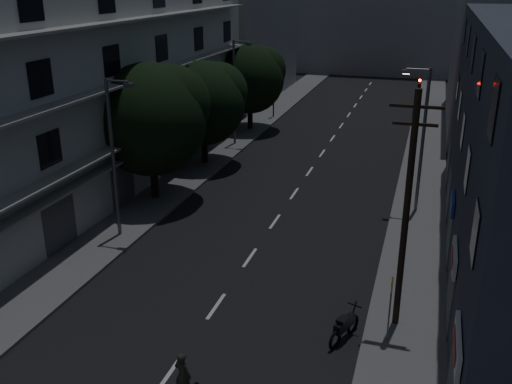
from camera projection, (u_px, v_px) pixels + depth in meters
The scene contains 19 objects.
ground at pixel (311, 169), 39.76m from camera, with size 160.00×160.00×0.00m, color black.
sidewalk_left at pixel (211, 159), 41.81m from camera, with size 3.00×90.00×0.15m, color #565659.
sidewalk_right at pixel (422, 179), 37.65m from camera, with size 3.00×90.00×0.15m, color #565659.
lane_markings at pixel (328, 145), 45.34m from camera, with size 0.15×60.50×0.01m.
building_left at pixel (96, 76), 34.34m from camera, with size 7.00×36.00×14.00m.
building_far_left at pixel (249, 22), 60.79m from camera, with size 6.00×20.00×16.00m, color slate.
building_far_right at pixel (491, 52), 49.32m from camera, with size 6.00×20.00×13.00m, color slate.
building_far_end at pixel (381, 36), 78.18m from camera, with size 24.00×8.00×10.00m, color slate.
tree_near at pixel (152, 115), 32.61m from camera, with size 6.50×6.50×8.02m.
tree_mid at pixel (204, 100), 39.20m from camera, with size 5.83×5.83×7.17m.
tree_far at pixel (251, 77), 48.37m from camera, with size 5.79×5.79×7.16m.
traffic_signal_far_right at pixel (419, 92), 50.00m from camera, with size 0.28×0.37×4.10m.
traffic_signal_far_left at pixel (274, 86), 52.95m from camera, with size 0.28×0.37×4.10m.
street_lamp_left_near at pixel (115, 151), 27.81m from camera, with size 1.51×0.25×8.00m.
street_lamp_right at pixel (421, 134), 30.87m from camera, with size 1.51×0.25×8.00m.
street_lamp_left_far at pixel (236, 87), 43.83m from camera, with size 1.51×0.25×8.00m.
utility_pole at pixel (407, 209), 20.23m from camera, with size 1.80×0.24×9.00m.
bus_stop_sign at pixel (391, 299), 20.22m from camera, with size 0.06×0.35×2.52m.
motorcycle at pixel (344, 327), 20.94m from camera, with size 0.96×1.95×1.31m.
Camera 1 is at (7.50, -12.19, 12.60)m, focal length 40.00 mm.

